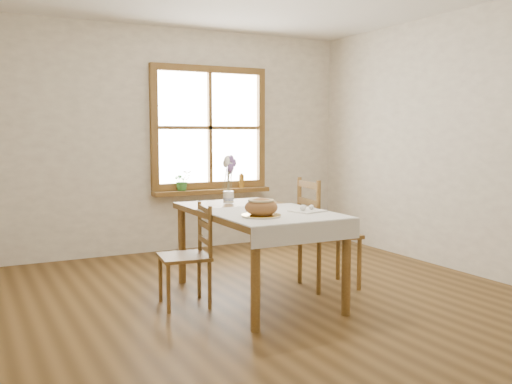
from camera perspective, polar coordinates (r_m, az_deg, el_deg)
ground at (r=4.68m, az=1.73°, el=-11.38°), size 5.00×5.00×0.00m
room_walls at (r=4.47m, az=1.80°, el=9.97°), size 4.60×5.10×2.65m
window at (r=6.90m, az=-4.67°, el=6.42°), size 1.46×0.08×1.46m
window_sill at (r=6.88m, az=-4.39°, el=0.08°), size 1.46×0.20×0.05m
dining_table at (r=4.78m, az=0.00°, el=-2.80°), size 0.90×1.60×0.75m
table_linen at (r=4.51m, az=1.79°, el=-2.19°), size 0.91×0.99×0.01m
chair_left at (r=4.65m, az=-7.20°, el=-6.29°), size 0.45×0.43×0.82m
chair_right at (r=5.19m, az=7.34°, el=-4.06°), size 0.54×0.52×0.99m
bread_plate at (r=4.31m, az=0.52°, el=-2.39°), size 0.37×0.37×0.02m
bread_loaf at (r=4.30m, az=0.52°, el=-1.38°), size 0.25×0.25×0.14m
egg_napkin at (r=4.61m, az=5.18°, el=-1.89°), size 0.30×0.27×0.01m
eggs at (r=4.61m, az=5.18°, el=-1.56°), size 0.23×0.22×0.04m
salt_shaker at (r=4.72m, az=-0.32°, el=-1.24°), size 0.04×0.04×0.08m
pepper_shaker at (r=4.76m, az=1.10°, el=-1.17°), size 0.05×0.05×0.08m
flower_vase at (r=5.18m, az=-2.78°, el=-0.59°), size 0.12×0.12×0.11m
lavender_bouquet at (r=5.16m, az=-2.79°, el=1.74°), size 0.17×0.17×0.32m
potted_plant at (r=6.73m, az=-7.38°, el=0.91°), size 0.23×0.25×0.18m
amber_bottle at (r=7.03m, az=-1.46°, el=1.17°), size 0.07×0.07×0.18m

